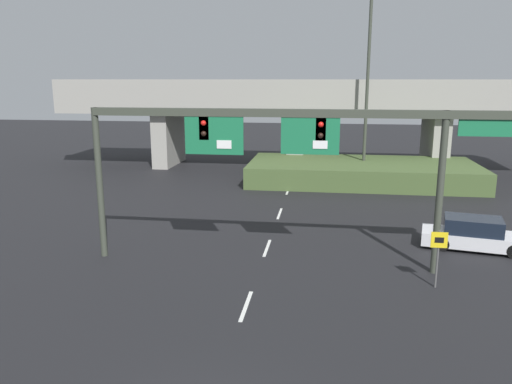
% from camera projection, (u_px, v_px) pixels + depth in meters
% --- Properties ---
extents(lane_markings, '(0.14, 20.80, 0.01)m').
position_uv_depth(lane_markings, '(274.00, 229.00, 26.19)').
color(lane_markings, silver).
rests_on(lane_markings, ground).
extents(signal_gantry, '(17.31, 0.44, 6.54)m').
position_uv_depth(signal_gantry, '(285.00, 140.00, 19.94)').
color(signal_gantry, '#383D33').
rests_on(signal_gantry, ground).
extents(speed_limit_sign, '(0.60, 0.11, 2.24)m').
position_uv_depth(speed_limit_sign, '(438.00, 251.00, 18.52)').
color(speed_limit_sign, '#4C4C4C').
rests_on(speed_limit_sign, ground).
extents(highway_light_pole_near, '(0.70, 0.36, 17.31)m').
position_uv_depth(highway_light_pole_near, '(369.00, 60.00, 36.84)').
color(highway_light_pole_near, '#383D33').
rests_on(highway_light_pole_near, ground).
extents(overpass_bridge, '(41.22, 7.05, 7.65)m').
position_uv_depth(overpass_bridge, '(297.00, 108.00, 43.15)').
color(overpass_bridge, gray).
rests_on(overpass_bridge, ground).
extents(grass_embankment, '(16.92, 7.93, 1.53)m').
position_uv_depth(grass_embankment, '(362.00, 172.00, 37.83)').
color(grass_embankment, '#42562D').
rests_on(grass_embankment, ground).
extents(parked_sedan_near_right, '(5.05, 2.69, 1.48)m').
position_uv_depth(parked_sedan_near_right, '(475.00, 235.00, 22.97)').
color(parked_sedan_near_right, silver).
rests_on(parked_sedan_near_right, ground).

